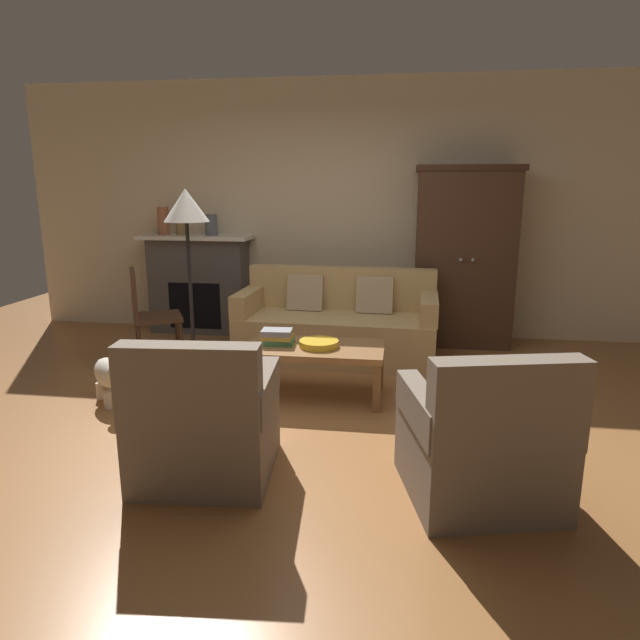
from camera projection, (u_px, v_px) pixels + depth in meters
ground_plane at (294, 415)px, 4.22m from camera, size 9.60×9.60×0.00m
back_wall at (336, 210)px, 6.35m from camera, size 7.20×0.10×2.80m
fireplace at (199, 283)px, 6.52m from camera, size 1.26×0.48×1.12m
armoire at (464, 257)px, 5.94m from camera, size 1.06×0.57×1.87m
couch at (337, 326)px, 5.59m from camera, size 1.95×0.92×0.86m
coffee_table at (315, 352)px, 4.54m from camera, size 1.10×0.60×0.42m
fruit_bowl at (319, 344)px, 4.50m from camera, size 0.31×0.31×0.05m
book_stack at (278, 337)px, 4.56m from camera, size 0.27×0.19×0.12m
mantel_vase_terracotta at (163, 221)px, 6.39m from camera, size 0.13×0.13×0.31m
mantel_vase_bronze at (180, 222)px, 6.36m from camera, size 0.10×0.10×0.30m
mantel_vase_slate at (211, 225)px, 6.32m from camera, size 0.14×0.14×0.23m
armchair_near_left at (205, 426)px, 3.28m from camera, size 0.84×0.83×0.88m
armchair_near_right at (483, 446)px, 3.04m from camera, size 0.92×0.93×0.88m
side_chair_wooden at (147, 310)px, 5.41m from camera, size 0.60×0.60×0.90m
floor_lamp at (187, 217)px, 4.52m from camera, size 0.36×0.36×1.65m
dog at (110, 374)px, 4.39m from camera, size 0.45×0.47×0.39m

